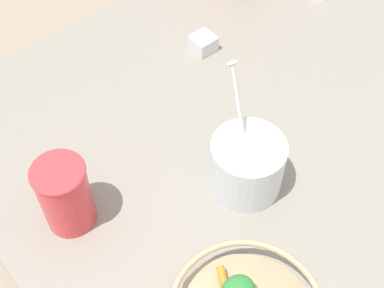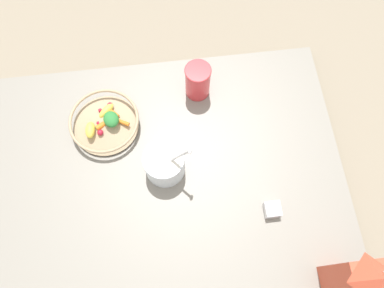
% 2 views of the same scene
% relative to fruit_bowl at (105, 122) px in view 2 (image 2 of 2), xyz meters
% --- Properties ---
extents(ground_plane, '(6.00, 6.00, 0.00)m').
position_rel_fruit_bowl_xyz_m(ground_plane, '(-0.33, -0.19, -0.07)').
color(ground_plane, gray).
extents(countertop, '(1.12, 1.12, 0.04)m').
position_rel_fruit_bowl_xyz_m(countertop, '(-0.33, -0.19, -0.05)').
color(countertop, gray).
rests_on(countertop, ground_plane).
extents(fruit_bowl, '(0.23, 0.23, 0.08)m').
position_rel_fruit_bowl_xyz_m(fruit_bowl, '(0.00, 0.00, 0.00)').
color(fruit_bowl, tan).
rests_on(fruit_bowl, countertop).
extents(milk_carton, '(0.09, 0.09, 0.29)m').
position_rel_fruit_bowl_xyz_m(milk_carton, '(-0.56, -0.63, 0.11)').
color(milk_carton, '#CC4C33').
rests_on(milk_carton, countertop).
extents(yogurt_tub, '(0.13, 0.15, 0.22)m').
position_rel_fruit_bowl_xyz_m(yogurt_tub, '(-0.17, -0.18, 0.03)').
color(yogurt_tub, silver).
rests_on(yogurt_tub, countertop).
extents(drinking_cup, '(0.09, 0.09, 0.13)m').
position_rel_fruit_bowl_xyz_m(drinking_cup, '(0.10, -0.32, 0.04)').
color(drinking_cup, '#DB383D').
rests_on(drinking_cup, countertop).
extents(spice_jar, '(0.05, 0.05, 0.03)m').
position_rel_fruit_bowl_xyz_m(spice_jar, '(-0.34, -0.49, -0.02)').
color(spice_jar, silver).
rests_on(spice_jar, countertop).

